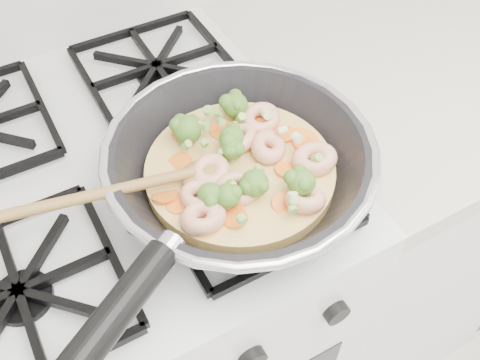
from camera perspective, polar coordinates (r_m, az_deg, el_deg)
stove at (r=1.15m, az=-9.96°, el=-13.39°), size 0.60×0.60×0.92m
counter_right at (r=1.45m, az=20.38°, el=0.95°), size 1.00×0.60×0.90m
skillet at (r=0.69m, az=-0.31°, el=1.35°), size 0.52×0.38×0.09m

